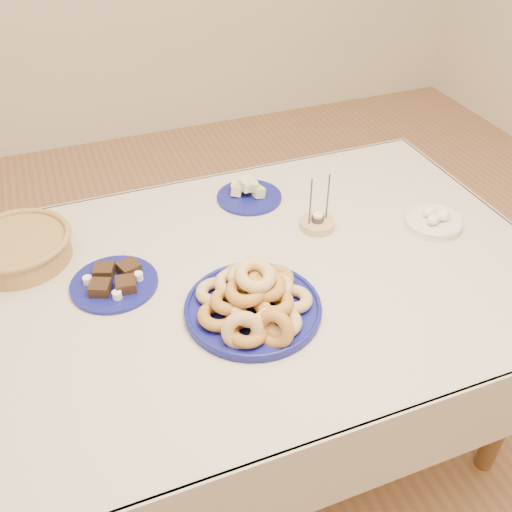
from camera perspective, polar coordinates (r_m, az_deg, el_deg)
name	(u,v)px	position (r m, az deg, el deg)	size (l,w,h in m)	color
ground	(251,433)	(2.15, -0.50, -17.27)	(5.00, 5.00, 0.00)	#996B48
dining_table	(250,302)	(1.66, -0.62, -4.59)	(1.71, 1.11, 0.75)	brown
donut_platter	(253,302)	(1.44, -0.27, -4.58)	(0.47, 0.47, 0.16)	navy
melon_plate	(248,191)	(1.89, -0.77, 6.49)	(0.27, 0.27, 0.08)	navy
brownie_plate	(115,282)	(1.59, -13.96, -2.51)	(0.24, 0.24, 0.04)	navy
wicker_basket	(18,247)	(1.75, -22.68, 0.83)	(0.34, 0.34, 0.08)	olive
candle_holder	(317,223)	(1.76, 6.15, 3.31)	(0.12, 0.12, 0.18)	tan
egg_bowl	(434,221)	(1.84, 17.33, 3.35)	(0.23, 0.23, 0.06)	silver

